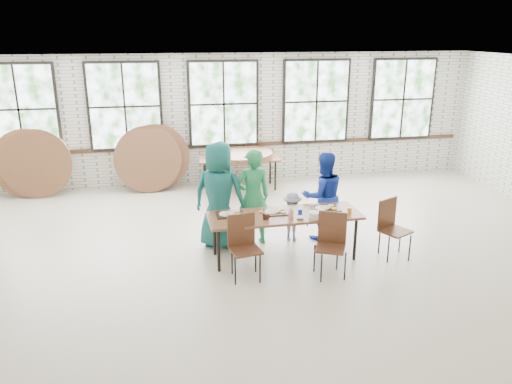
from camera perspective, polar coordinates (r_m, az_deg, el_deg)
room at (r=11.61m, az=-3.71°, el=9.79°), size 12.00×12.00×12.00m
dining_table at (r=7.86m, az=3.26°, el=-2.90°), size 2.42×0.86×0.74m
chair_near_left at (r=7.32m, az=-1.45°, el=-5.62°), size 0.49×0.47×0.95m
chair_near_right at (r=7.48m, az=8.60°, el=-5.30°), size 0.55×0.54×0.95m
chair_spare at (r=8.25m, az=15.19°, el=-3.46°), size 0.56×0.55×0.95m
adult_teal at (r=8.24m, az=-4.23°, el=-0.37°), size 1.04×0.88×1.80m
adult_green at (r=8.33m, az=-0.36°, el=-0.61°), size 0.65×0.48×1.65m
toddler at (r=8.61m, az=4.14°, el=-2.83°), size 0.64×0.53×0.87m
adult_blue at (r=8.64m, az=7.66°, el=-0.47°), size 0.78×0.63×1.55m
storage_table at (r=11.32m, az=-1.93°, el=3.70°), size 1.84×0.85×0.74m
tabletop_clutter at (r=7.83m, az=3.99°, el=-2.39°), size 2.11×0.62×0.11m
round_tops_stacked at (r=11.29m, az=-1.93°, el=4.28°), size 1.50×1.50×0.13m
round_tops_leaning at (r=11.58m, az=-18.12°, el=3.38°), size 4.25×0.47×1.50m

